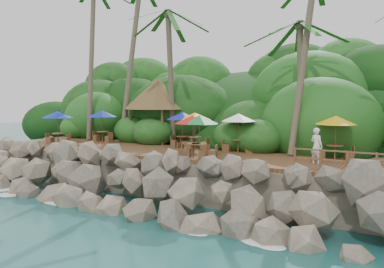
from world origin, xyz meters
The scene contains 10 objects.
ground centered at (0.00, 0.00, 0.00)m, with size 140.00×140.00×0.00m, color #19514F.
land_base centered at (0.00, 16.00, 1.05)m, with size 32.00×25.20×2.10m, color gray.
jungle_hill centered at (0.00, 23.50, 0.00)m, with size 44.80×28.00×15.40m, color #143811.
seawall centered at (0.00, 2.00, 1.15)m, with size 29.00×4.00×2.30m, color gray, non-canonical shape.
terrace centered at (0.00, 6.00, 2.20)m, with size 26.00×5.00×0.20m, color brown.
jungle_foliage centered at (0.00, 15.00, 0.00)m, with size 44.00×16.00×12.00m, color #143811, non-canonical shape.
foam_line centered at (0.00, 0.30, 0.03)m, with size 25.20×0.80×0.06m.
palapa centered at (-5.16, 9.71, 5.79)m, with size 4.83×4.83×4.60m.
dining_clusters centered at (0.33, 6.34, 4.19)m, with size 24.06×5.30×2.28m.
waiter centered at (7.17, 5.77, 3.18)m, with size 0.64×0.42×1.75m, color white.
Camera 1 is at (11.84, -13.56, 5.46)m, focal length 37.04 mm.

